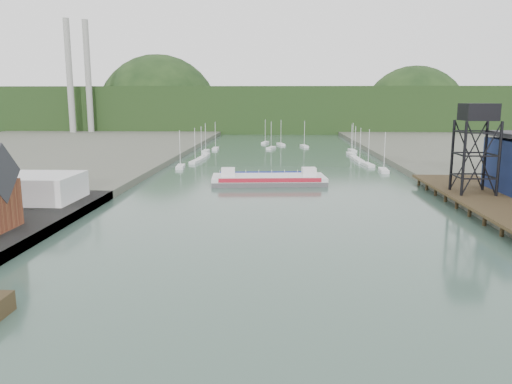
{
  "coord_description": "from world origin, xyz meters",
  "views": [
    {
      "loc": [
        -0.2,
        -32.75,
        18.79
      ],
      "look_at": [
        -3.84,
        46.84,
        4.0
      ],
      "focal_mm": 35.0,
      "sensor_mm": 36.0,
      "label": 1
    }
  ],
  "objects": [
    {
      "name": "ground",
      "position": [
        0.0,
        0.0,
        0.0
      ],
      "size": [
        600.0,
        600.0,
        0.0
      ],
      "primitive_type": "plane",
      "color": "#324E40",
      "rests_on": "ground"
    },
    {
      "name": "white_shed",
      "position": [
        -44.0,
        50.0,
        3.85
      ],
      "size": [
        18.0,
        12.0,
        4.5
      ],
      "primitive_type": "cube",
      "color": "silver",
      "rests_on": "west_quay"
    },
    {
      "name": "lift_tower",
      "position": [
        35.0,
        58.0,
        15.65
      ],
      "size": [
        6.5,
        6.5,
        16.0
      ],
      "color": "black",
      "rests_on": "east_pier"
    },
    {
      "name": "marina_sailboats",
      "position": [
        0.08,
        138.46,
        0.35
      ],
      "size": [
        57.71,
        92.65,
        0.9
      ],
      "color": "silver",
      "rests_on": "ground"
    },
    {
      "name": "smokestacks",
      "position": [
        -106.0,
        232.5,
        30.0
      ],
      "size": [
        11.2,
        8.2,
        60.0
      ],
      "color": "#979792",
      "rests_on": "ground"
    },
    {
      "name": "distant_hills",
      "position": [
        -3.98,
        301.35,
        10.38
      ],
      "size": [
        500.0,
        120.0,
        80.0
      ],
      "color": "black",
      "rests_on": "ground"
    },
    {
      "name": "chain_ferry",
      "position": [
        -2.43,
        78.7,
        1.05
      ],
      "size": [
        26.16,
        12.21,
        3.66
      ],
      "rotation": [
        0.0,
        0.0,
        0.08
      ],
      "color": "#4E4F51",
      "rests_on": "ground"
    }
  ]
}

